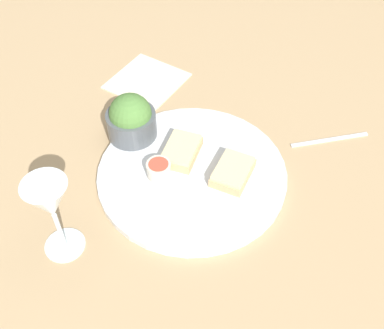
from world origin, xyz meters
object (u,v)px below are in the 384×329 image
Objects in this scene: salad_bowl at (131,119)px; cheese_toast_near at (233,172)px; sauce_ramekin at (159,169)px; fork at (330,139)px; cheese_toast_far at (181,151)px; napkin at (147,80)px; wine_glass at (50,204)px.

salad_bowl is 1.03× the size of cheese_toast_near.
fork is (-0.18, 0.31, -0.03)m from sauce_ramekin.
sauce_ramekin is 0.14m from cheese_toast_near.
cheese_toast_near is at bearing 75.08° from cheese_toast_far.
fork is (0.09, 0.42, 0.00)m from napkin.
wine_glass is 1.06× the size of fork.
salad_bowl is at bearing 9.23° from napkin.
salad_bowl is 1.07× the size of cheese_toast_far.
salad_bowl reaches higher than cheese_toast_near.
napkin is at bearing -157.69° from sauce_ramekin.
salad_bowl is 0.13m from sauce_ramekin.
salad_bowl is at bearing -105.70° from cheese_toast_near.
cheese_toast_far is at bearing 32.99° from napkin.
cheese_toast_far is 0.29m from wine_glass.
wine_glass reaches higher than sauce_ramekin.
cheese_toast_far is 0.26m from napkin.
cheese_toast_near is at bearing 45.22° from napkin.
wine_glass is (0.21, -0.25, 0.09)m from cheese_toast_near.
wine_glass is at bearing -6.36° from salad_bowl.
cheese_toast_far reaches higher than fork.
sauce_ramekin is at bearing -25.18° from cheese_toast_far.
cheese_toast_far is 0.31m from fork.
fork is at bearing 77.88° from napkin.
cheese_toast_near is (-0.03, 0.13, -0.00)m from sauce_ramekin.
cheese_toast_near reaches higher than napkin.
fork is at bearing 121.17° from sauce_ramekin.
cheese_toast_near is 0.35m from napkin.
wine_glass is 0.47m from napkin.
wine_glass reaches higher than napkin.
wine_glass is 0.84× the size of napkin.
cheese_toast_near is 0.11m from cheese_toast_far.
salad_bowl is 0.51× the size of napkin.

